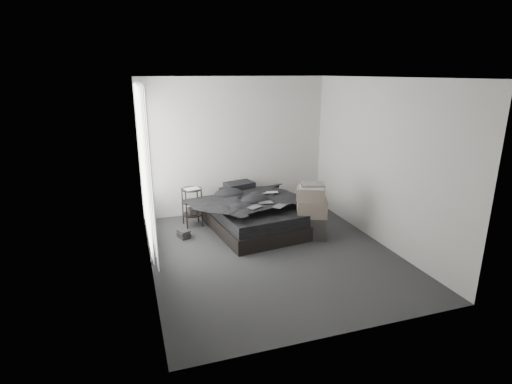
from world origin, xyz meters
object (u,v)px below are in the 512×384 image
object	(u,v)px
bed	(254,222)
box_lower	(310,226)
side_stand	(192,207)
laptop	(270,190)

from	to	relation	value
bed	box_lower	distance (m)	1.01
box_lower	bed	bearing A→B (deg)	141.64
side_stand	box_lower	distance (m)	2.13
bed	laptop	bearing A→B (deg)	7.50
side_stand	box_lower	xyz separation A→B (m)	(1.79, -1.15, -0.15)
bed	side_stand	bearing A→B (deg)	145.11
laptop	side_stand	xyz separation A→B (m)	(-1.33, 0.44, -0.33)
bed	laptop	size ratio (longest dim) A/B	6.24
laptop	side_stand	size ratio (longest dim) A/B	0.43
laptop	box_lower	xyz separation A→B (m)	(0.46, -0.71, -0.48)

